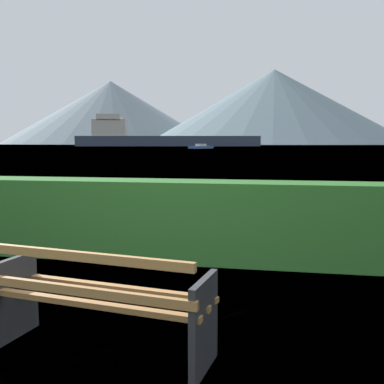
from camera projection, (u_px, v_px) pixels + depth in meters
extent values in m
plane|color=olive|center=(104.00, 351.00, 3.42)|extent=(1400.00, 1400.00, 0.00)
plane|color=slate|center=(272.00, 145.00, 303.72)|extent=(620.00, 620.00, 0.00)
cube|color=#A0703F|center=(88.00, 304.00, 3.19)|extent=(1.72, 0.34, 0.04)
cube|color=#A0703F|center=(102.00, 295.00, 3.37)|extent=(1.72, 0.34, 0.04)
cube|color=#A0703F|center=(115.00, 288.00, 3.55)|extent=(1.72, 0.34, 0.04)
cube|color=#A0703F|center=(82.00, 291.00, 3.11)|extent=(1.71, 0.32, 0.06)
cube|color=#A0703F|center=(77.00, 256.00, 3.03)|extent=(1.71, 0.32, 0.06)
cube|color=#2D2D33|center=(15.00, 298.00, 3.64)|extent=(0.13, 0.51, 0.68)
cube|color=#2D2D33|center=(204.00, 325.00, 3.09)|extent=(0.13, 0.51, 0.68)
cube|color=#2D6B28|center=(179.00, 220.00, 6.09)|extent=(12.41, 0.68, 1.10)
cube|color=#2D384C|center=(168.00, 141.00, 222.21)|extent=(92.08, 29.95, 5.11)
cube|color=beige|center=(110.00, 128.00, 220.79)|extent=(18.25, 13.36, 8.18)
cube|color=beige|center=(110.00, 117.00, 220.19)|extent=(13.64, 13.44, 2.56)
cube|color=#335693|center=(201.00, 147.00, 127.39)|extent=(6.52, 8.44, 0.73)
cube|color=beige|center=(201.00, 145.00, 127.31)|extent=(3.06, 3.48, 0.68)
cone|color=gray|center=(111.00, 113.00, 590.17)|extent=(282.65, 282.65, 83.76)
cone|color=slate|center=(274.00, 107.00, 518.17)|extent=(306.52, 306.52, 87.25)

